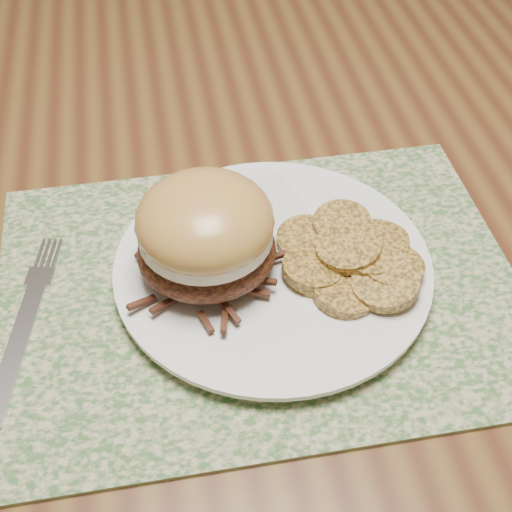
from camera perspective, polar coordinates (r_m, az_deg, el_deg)
The scene contains 7 objects.
ground at distance 1.37m, azimuth -7.52°, elevation -17.49°, with size 3.50×3.50×0.00m, color brown.
dining_table at distance 0.83m, azimuth -11.88°, elevation 3.69°, with size 1.50×0.90×0.75m.
placemat at distance 0.62m, azimuth 0.30°, elevation -2.51°, with size 0.45×0.33×0.00m, color #3D6332.
dinner_plate at distance 0.62m, azimuth 1.35°, elevation -0.98°, with size 0.26×0.26×0.02m, color white.
pork_sandwich at distance 0.58m, azimuth -4.05°, elevation 1.80°, with size 0.12×0.12×0.09m.
roasted_potatoes at distance 0.61m, azimuth 7.61°, elevation -0.17°, with size 0.13×0.14×0.03m.
fork at distance 0.62m, azimuth -17.94°, elevation -5.02°, with size 0.06×0.19×0.00m.
Camera 1 is at (0.06, -0.62, 1.22)m, focal length 50.00 mm.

